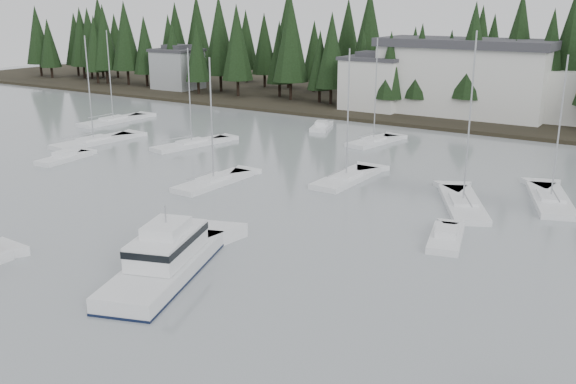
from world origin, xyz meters
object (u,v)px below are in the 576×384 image
sailboat_4 (114,122)px  sailboat_8 (374,143)px  runabout_1 (446,240)px  sailboat_10 (463,206)px  harbor_inn (479,79)px  sailboat_7 (550,202)px  runabout_3 (321,128)px  house_west (374,82)px  sailboat_6 (94,143)px  runabout_0 (64,159)px  sailboat_1 (192,146)px  house_far_west (178,68)px  sailboat_0 (346,180)px  cabin_cruiser_center (166,263)px  sailboat_2 (214,183)px

sailboat_4 → sailboat_8: 38.12m
runabout_1 → sailboat_10: bearing=-3.7°
sailboat_10 → harbor_inn: bearing=-11.2°
sailboat_4 → sailboat_7: (60.54, -6.58, 0.00)m
runabout_3 → house_west: bearing=-19.6°
sailboat_6 → runabout_0: (4.19, -7.72, 0.07)m
house_west → sailboat_1: (-7.58, -33.92, -4.59)m
house_far_west → sailboat_4: size_ratio=0.64×
house_west → sailboat_6: bearing=-115.5°
harbor_inn → runabout_0: harbor_inn is taller
harbor_inn → sailboat_4: bearing=-143.7°
sailboat_4 → runabout_0: (13.00, -18.96, 0.07)m
sailboat_0 → runabout_3: (-15.15, 21.59, 0.07)m
sailboat_8 → runabout_3: sailboat_8 is taller
harbor_inn → runabout_3: (-15.11, -19.38, -5.64)m
house_far_west → sailboat_6: 47.48m
sailboat_1 → sailboat_6: 12.24m
cabin_cruiser_center → sailboat_1: sailboat_1 is taller
sailboat_7 → sailboat_2: bearing=91.9°
sailboat_4 → runabout_3: bearing=-65.6°
house_west → cabin_cruiser_center: house_west is taller
sailboat_10 → runabout_1: sailboat_10 is taller
cabin_cruiser_center → sailboat_6: bearing=36.0°
sailboat_6 → harbor_inn: bearing=-33.2°
sailboat_1 → house_far_west: bearing=55.9°
sailboat_1 → runabout_1: 39.00m
sailboat_4 → sailboat_10: (54.59, -11.74, 0.02)m
sailboat_4 → runabout_3: sailboat_4 is taller
house_west → sailboat_0: bearing=-68.2°
house_far_west → runabout_0: house_far_west is taller
sailboat_0 → sailboat_8: sailboat_8 is taller
house_far_west → sailboat_1: bearing=-46.2°
sailboat_0 → cabin_cruiser_center: bearing=-177.4°
cabin_cruiser_center → sailboat_10: size_ratio=0.84×
runabout_1 → house_far_west: bearing=40.6°
runabout_0 → runabout_1: same height
sailboat_4 → sailboat_0: bearing=-101.9°
sailboat_6 → sailboat_7: size_ratio=1.02×
harbor_inn → runabout_1: size_ratio=4.68×
sailboat_10 → sailboat_0: bearing=53.8°
house_far_west → sailboat_7: bearing=-25.9°
sailboat_1 → sailboat_7: size_ratio=0.92×
runabout_0 → sailboat_4: bearing=28.6°
sailboat_1 → sailboat_6: bearing=127.2°
sailboat_2 → runabout_3: sailboat_2 is taller
sailboat_1 → sailboat_2: (12.71, -11.54, 0.01)m
house_west → sailboat_8: 23.57m
house_west → house_far_west: size_ratio=1.13×
sailboat_2 → sailboat_1: bearing=49.5°
sailboat_6 → runabout_3: bearing=-33.6°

